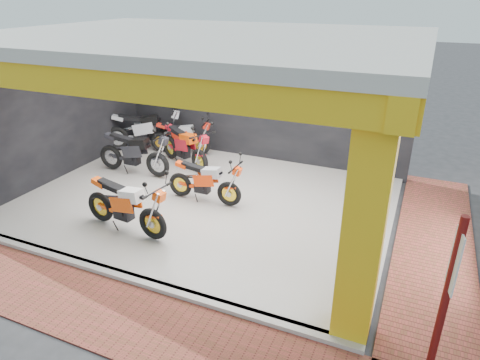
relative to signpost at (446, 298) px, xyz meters
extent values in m
plane|color=#2D2D30|center=(-4.77, 1.15, -1.27)|extent=(80.00, 80.00, 0.00)
cube|color=silver|center=(-4.77, 3.15, -1.22)|extent=(8.00, 6.00, 0.10)
cube|color=beige|center=(-4.77, 3.15, 2.33)|extent=(8.40, 6.40, 0.20)
cube|color=black|center=(-4.77, 6.25, 0.48)|extent=(8.20, 0.20, 3.50)
cube|color=black|center=(-8.87, 3.15, 0.48)|extent=(0.20, 6.20, 3.50)
cube|color=gold|center=(-1.02, 0.40, 0.48)|extent=(0.50, 0.50, 3.50)
cube|color=gold|center=(-4.77, 0.15, 2.03)|extent=(8.40, 0.30, 0.40)
cube|color=gold|center=(-0.77, 3.15, 2.03)|extent=(0.30, 6.40, 0.40)
cube|color=silver|center=(-4.77, 0.13, -1.22)|extent=(8.00, 0.20, 0.10)
cube|color=#973C31|center=(-4.77, -0.65, -1.25)|extent=(9.00, 1.40, 0.03)
cube|color=#973C31|center=(0.03, 3.15, -1.25)|extent=(1.40, 7.00, 0.03)
cylinder|color=maroon|center=(0.00, 0.00, -0.11)|extent=(0.09, 0.09, 2.32)
cube|color=white|center=(0.00, 0.00, 0.49)|extent=(0.08, 0.32, 0.74)
camera|label=1|loc=(-0.58, -4.48, 3.19)|focal=32.00mm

